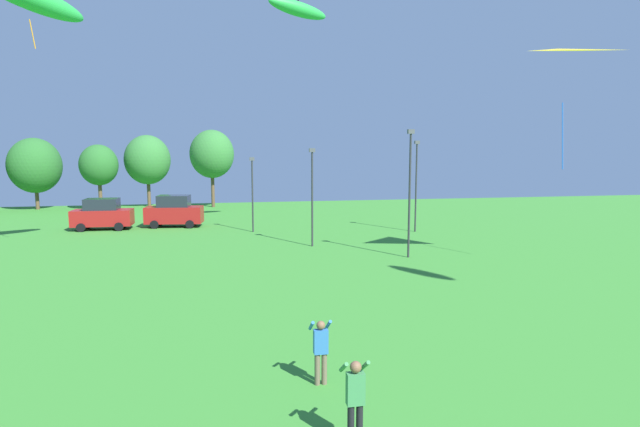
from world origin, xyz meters
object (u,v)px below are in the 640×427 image
kite_flying_7 (557,74)px  treeline_tree_1 (35,166)px  treeline_tree_4 (212,154)px  kite_flying_1 (298,9)px  parked_car_second_from_left (174,211)px  light_post_0 (252,190)px  treeline_tree_3 (147,160)px  person_standing_mid_field (321,348)px  light_post_2 (312,191)px  treeline_tree_2 (99,165)px  parked_car_leftmost (102,214)px  person_standing_far_right (355,396)px  light_post_3 (416,181)px  light_post_1 (410,187)px

kite_flying_7 → treeline_tree_1: kite_flying_7 is taller
kite_flying_7 → treeline_tree_4: 36.06m
kite_flying_1 → treeline_tree_1: 32.91m
kite_flying_1 → treeline_tree_4: bearing=110.1°
treeline_tree_1 → parked_car_second_from_left: bearing=-45.3°
parked_car_second_from_left → light_post_0: (5.92, -3.65, 1.91)m
kite_flying_1 → treeline_tree_3: kite_flying_1 is taller
person_standing_mid_field → parked_car_second_from_left: bearing=104.1°
light_post_2 → treeline_tree_4: bearing=105.2°
treeline_tree_2 → parked_car_leftmost: bearing=-76.8°
treeline_tree_3 → treeline_tree_4: treeline_tree_4 is taller
person_standing_mid_field → person_standing_far_right: size_ratio=0.94×
light_post_3 → parked_car_leftmost: bearing=166.8°
light_post_1 → light_post_2: size_ratio=1.16×
person_standing_mid_field → light_post_2: size_ratio=0.28×
treeline_tree_4 → treeline_tree_1: bearing=176.4°
treeline_tree_2 → treeline_tree_4: size_ratio=0.81×
person_standing_far_right → light_post_0: size_ratio=0.33×
light_post_1 → treeline_tree_3: 34.89m
person_standing_mid_field → treeline_tree_2: bearing=111.1°
kite_flying_1 → light_post_1: size_ratio=0.67×
treeline_tree_1 → treeline_tree_4: size_ratio=0.89×
parked_car_second_from_left → light_post_1: 20.15m
parked_car_second_from_left → person_standing_mid_field: bearing=-70.7°
person_standing_mid_field → kite_flying_1: bearing=84.6°
kite_flying_1 → light_post_2: bearing=-90.6°
person_standing_mid_field → treeline_tree_3: treeline_tree_3 is taller
light_post_1 → light_post_2: (-4.70, 4.29, -0.51)m
parked_car_second_from_left → light_post_0: bearing=-24.6°
person_standing_mid_field → light_post_2: 18.83m
kite_flying_7 → treeline_tree_3: kite_flying_7 is taller
kite_flying_1 → kite_flying_7: size_ratio=0.91×
kite_flying_1 → light_post_0: bearing=173.6°
person_standing_mid_field → treeline_tree_1: treeline_tree_1 is taller
parked_car_leftmost → treeline_tree_2: treeline_tree_2 is taller
parked_car_leftmost → treeline_tree_2: size_ratio=0.65×
light_post_3 → treeline_tree_4: 24.90m
light_post_2 → treeline_tree_2: 29.50m
person_standing_far_right → treeline_tree_3: 48.06m
light_post_1 → light_post_3: 9.32m
treeline_tree_2 → light_post_2: bearing=-53.1°
person_standing_far_right → treeline_tree_2: treeline_tree_2 is taller
parked_car_leftmost → light_post_1: (19.13, -13.89, 2.78)m
light_post_3 → treeline_tree_3: (-21.76, 21.38, 1.27)m
person_standing_far_right → light_post_3: size_ratio=0.27×
light_post_2 → kite_flying_1: bearing=89.4°
person_standing_mid_field → treeline_tree_3: 45.37m
parked_car_second_from_left → treeline_tree_3: size_ratio=0.59×
kite_flying_7 → parked_car_second_from_left: 28.10m
kite_flying_7 → parked_car_leftmost: bearing=147.4°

